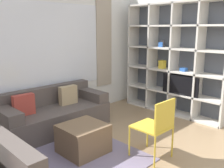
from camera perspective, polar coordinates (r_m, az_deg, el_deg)
The scene contains 7 objects.
wall_back at distance 4.85m, azimuth -15.08°, elevation 7.16°, with size 5.87×0.11×2.70m.
wall_right at distance 5.55m, azimuth 14.72°, elevation 7.75°, with size 0.07×3.88×2.70m, color white.
area_rug at distance 3.72m, azimuth -14.52°, elevation -16.31°, with size 2.23×2.20×0.01m, color slate.
shelving_unit at distance 5.37m, azimuth 14.25°, elevation 5.30°, with size 0.37×2.25×2.29m.
couch_main at distance 4.59m, azimuth -13.27°, elevation -6.73°, with size 1.92×0.83×0.75m.
ottoman at distance 3.73m, azimuth -6.59°, elevation -12.32°, with size 0.61×0.58×0.43m.
folding_chair at distance 3.47m, azimuth 10.20°, elevation -8.95°, with size 0.44×0.46×0.86m.
Camera 1 is at (-2.39, -1.49, 1.78)m, focal length 40.00 mm.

